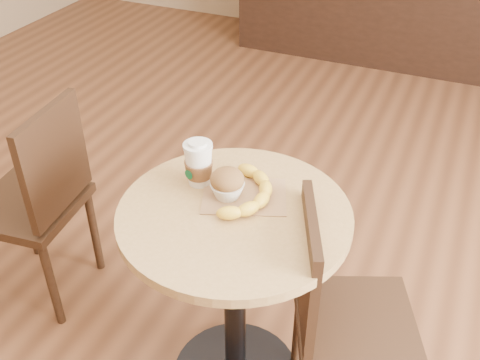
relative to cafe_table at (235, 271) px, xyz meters
The scene contains 7 objects.
cafe_table is the anchor object (origin of this frame).
chair_left 0.85m from the cafe_table, behind, with size 0.41×0.41×0.85m.
chair_right 0.33m from the cafe_table, ahead, with size 0.46×0.46×0.80m.
kraft_bag 0.24m from the cafe_table, 90.69° to the left, with size 0.24×0.18×0.00m, color #99704A.
coffee_cup 0.34m from the cafe_table, 151.03° to the left, with size 0.09×0.09×0.14m.
muffin 0.29m from the cafe_table, 130.63° to the left, with size 0.10×0.10×0.09m.
banana 0.26m from the cafe_table, 76.10° to the left, with size 0.16×0.28×0.04m, color gold, non-canonical shape.
Camera 1 is at (0.61, -1.05, 1.72)m, focal length 42.00 mm.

